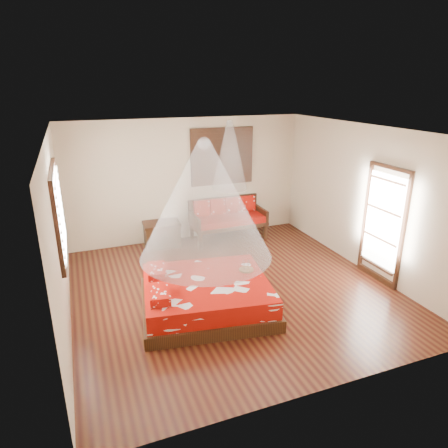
{
  "coord_description": "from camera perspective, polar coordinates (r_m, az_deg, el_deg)",
  "views": [
    {
      "loc": [
        -2.44,
        -5.94,
        3.51
      ],
      "look_at": [
        -0.05,
        0.28,
        1.15
      ],
      "focal_mm": 32.0,
      "sensor_mm": 36.0,
      "label": 1
    }
  ],
  "objects": [
    {
      "name": "mosquito_net_daybed",
      "position": [
        8.95,
        0.8,
        9.79
      ],
      "size": [
        0.8,
        0.8,
        1.5
      ],
      "primitive_type": "cone",
      "color": "white",
      "rests_on": "ceiling"
    },
    {
      "name": "shutter_panel",
      "position": [
        9.4,
        -0.27,
        9.63
      ],
      "size": [
        1.52,
        0.06,
        1.32
      ],
      "color": "black",
      "rests_on": "wall_back"
    },
    {
      "name": "room",
      "position": [
        6.76,
        1.23,
        1.3
      ],
      "size": [
        5.54,
        5.54,
        2.84
      ],
      "color": "black",
      "rests_on": "ground"
    },
    {
      "name": "daybed",
      "position": [
        9.43,
        0.47,
        1.02
      ],
      "size": [
        1.74,
        0.77,
        0.94
      ],
      "color": "black",
      "rests_on": "floor"
    },
    {
      "name": "glazed_door",
      "position": [
        7.81,
        21.75,
        -0.15
      ],
      "size": [
        0.08,
        1.02,
        2.16
      ],
      "color": "black",
      "rests_on": "floor"
    },
    {
      "name": "wine_tray",
      "position": [
        6.82,
        3.19,
        -6.23
      ],
      "size": [
        0.25,
        0.25,
        0.2
      ],
      "rotation": [
        0.0,
        0.0,
        -0.42
      ],
      "color": "brown",
      "rests_on": "bed"
    },
    {
      "name": "mosquito_net_main",
      "position": [
        5.98,
        -2.74,
        3.35
      ],
      "size": [
        2.05,
        2.05,
        1.8
      ],
      "primitive_type": "cone",
      "color": "white",
      "rests_on": "ceiling"
    },
    {
      "name": "window_left",
      "position": [
        6.41,
        -22.54,
        1.56
      ],
      "size": [
        0.1,
        1.74,
        1.34
      ],
      "color": "black",
      "rests_on": "wall_left"
    },
    {
      "name": "bed",
      "position": [
        6.6,
        -2.67,
        -10.11
      ],
      "size": [
        2.33,
        2.17,
        0.64
      ],
      "rotation": [
        0.0,
        0.0,
        -0.16
      ],
      "color": "black",
      "rests_on": "floor"
    },
    {
      "name": "storage_chest",
      "position": [
        9.16,
        -8.86,
        -1.41
      ],
      "size": [
        0.83,
        0.63,
        0.55
      ],
      "rotation": [
        0.0,
        0.0,
        -0.06
      ],
      "color": "black",
      "rests_on": "floor"
    }
  ]
}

